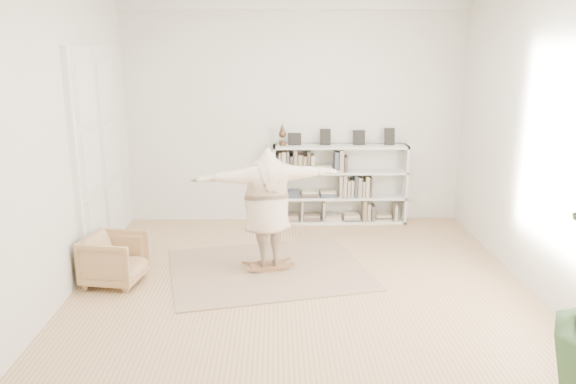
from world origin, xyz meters
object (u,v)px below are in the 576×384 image
(armchair, at_px, (115,259))
(person, at_px, (267,205))
(bookshelf, at_px, (339,185))
(rocker_board, at_px, (268,265))

(armchair, xyz_separation_m, person, (1.88, 0.38, 0.58))
(bookshelf, bearing_deg, armchair, -140.91)
(rocker_board, relative_size, person, 0.26)
(bookshelf, relative_size, person, 1.15)
(bookshelf, bearing_deg, rocker_board, -118.94)
(bookshelf, xyz_separation_m, person, (-1.16, -2.10, 0.26))
(bookshelf, distance_m, rocker_board, 2.46)
(bookshelf, bearing_deg, person, -118.94)
(person, bearing_deg, rocker_board, -76.13)
(rocker_board, bearing_deg, person, -76.13)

